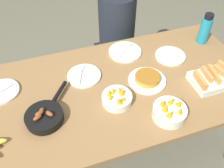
% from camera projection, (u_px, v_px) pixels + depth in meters
% --- Properties ---
extents(ground_plane, '(14.00, 14.00, 0.00)m').
position_uv_depth(ground_plane, '(112.00, 148.00, 2.03)').
color(ground_plane, '#666051').
extents(dining_table, '(1.88, 0.90, 0.76)m').
position_uv_depth(dining_table, '(112.00, 97.00, 1.55)').
color(dining_table, olive).
rests_on(dining_table, ground_plane).
extents(melon_tray, '(0.33, 0.20, 0.10)m').
position_uv_depth(melon_tray, '(217.00, 78.00, 1.50)').
color(melon_tray, silver).
rests_on(melon_tray, dining_table).
extents(skillet, '(0.27, 0.33, 0.08)m').
position_uv_depth(skillet, '(45.00, 116.00, 1.30)').
color(skillet, black).
rests_on(skillet, dining_table).
extents(frittata_plate_center, '(0.24, 0.24, 0.05)m').
position_uv_depth(frittata_plate_center, '(147.00, 79.00, 1.51)').
color(frittata_plate_center, silver).
rests_on(frittata_plate_center, dining_table).
extents(empty_plate_near_front, '(0.21, 0.21, 0.02)m').
position_uv_depth(empty_plate_near_front, '(2.00, 92.00, 1.45)').
color(empty_plate_near_front, silver).
rests_on(empty_plate_near_front, dining_table).
extents(empty_plate_far_left, '(0.22, 0.22, 0.02)m').
position_uv_depth(empty_plate_far_left, '(84.00, 76.00, 1.55)').
color(empty_plate_far_left, silver).
rests_on(empty_plate_far_left, dining_table).
extents(empty_plate_far_right, '(0.24, 0.24, 0.02)m').
position_uv_depth(empty_plate_far_right, '(125.00, 52.00, 1.72)').
color(empty_plate_far_right, silver).
rests_on(empty_plate_far_right, dining_table).
extents(empty_plate_mid_edge, '(0.21, 0.21, 0.02)m').
position_uv_depth(empty_plate_mid_edge, '(170.00, 56.00, 1.69)').
color(empty_plate_mid_edge, silver).
rests_on(empty_plate_mid_edge, dining_table).
extents(fruit_bowl_mango, '(0.18, 0.18, 0.10)m').
position_uv_depth(fruit_bowl_mango, '(117.00, 98.00, 1.38)').
color(fruit_bowl_mango, silver).
rests_on(fruit_bowl_mango, dining_table).
extents(fruit_bowl_citrus, '(0.19, 0.19, 0.12)m').
position_uv_depth(fruit_bowl_citrus, '(169.00, 112.00, 1.30)').
color(fruit_bowl_citrus, silver).
rests_on(fruit_bowl_citrus, dining_table).
extents(water_bottle, '(0.08, 0.08, 0.23)m').
position_uv_depth(water_bottle, '(205.00, 29.00, 1.74)').
color(water_bottle, teal).
rests_on(water_bottle, dining_table).
extents(person_figure, '(0.34, 0.34, 1.27)m').
position_uv_depth(person_figure, '(117.00, 45.00, 2.16)').
color(person_figure, black).
rests_on(person_figure, ground_plane).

